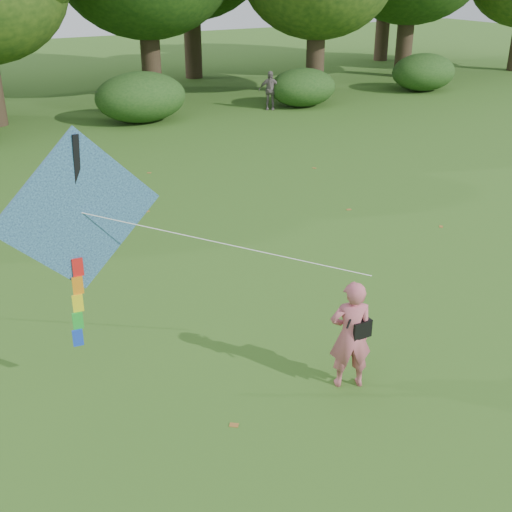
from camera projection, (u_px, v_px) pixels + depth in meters
ground at (372, 391)px, 9.18m from camera, size 100.00×100.00×0.00m
man_kite_flyer at (351, 335)px, 8.99m from camera, size 0.71×0.60×1.66m
bystander_right at (270, 90)px, 26.47m from camera, size 0.99×0.80×1.57m
crossbody_bag at (359, 327)px, 8.97m from camera, size 0.43×0.20×0.69m
flying_kite at (80, 216)px, 8.10m from camera, size 4.55×1.87×3.05m
shrub_band at (43, 111)px, 22.51m from camera, size 39.15×3.22×1.88m
fallen_leaves at (248, 255)px, 13.44m from camera, size 10.98×15.55×0.01m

